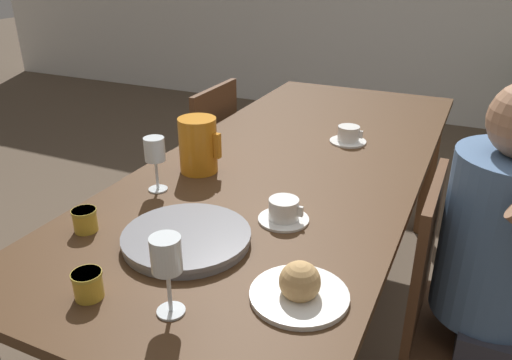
{
  "coord_description": "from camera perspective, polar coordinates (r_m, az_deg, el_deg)",
  "views": [
    {
      "loc": [
        0.58,
        -1.58,
        1.44
      ],
      "look_at": [
        0.0,
        -0.33,
        0.81
      ],
      "focal_mm": 35.0,
      "sensor_mm": 36.0,
      "label": 1
    }
  ],
  "objects": [
    {
      "name": "chair_opposite",
      "position": [
        2.46,
        -7.03,
        1.41
      ],
      "size": [
        0.42,
        0.42,
        0.89
      ],
      "rotation": [
        0.0,
        0.0,
        1.57
      ],
      "color": "#51331E",
      "rests_on": "ground_plane"
    },
    {
      "name": "wine_glass_juice",
      "position": [
        1.01,
        -10.19,
        -8.91
      ],
      "size": [
        0.06,
        0.06,
        0.18
      ],
      "color": "white",
      "rests_on": "dining_table"
    },
    {
      "name": "dining_table",
      "position": [
        1.85,
        4.29,
        -0.08
      ],
      "size": [
        0.9,
        2.19,
        0.76
      ],
      "color": "#472D19",
      "rests_on": "ground_plane"
    },
    {
      "name": "person_seated",
      "position": [
        1.47,
        27.1,
        -8.62
      ],
      "size": [
        0.39,
        0.41,
        1.18
      ],
      "rotation": [
        0.0,
        0.0,
        -1.57
      ],
      "color": "#33333D",
      "rests_on": "ground_plane"
    },
    {
      "name": "bread_plate",
      "position": [
        1.1,
        5.0,
        -12.14
      ],
      "size": [
        0.22,
        0.22,
        0.09
      ],
      "color": "white",
      "rests_on": "dining_table"
    },
    {
      "name": "serving_tray",
      "position": [
        1.3,
        -7.93,
        -6.57
      ],
      "size": [
        0.33,
        0.33,
        0.03
      ],
      "color": "gray",
      "rests_on": "dining_table"
    },
    {
      "name": "wine_glass_water",
      "position": [
        1.55,
        -11.5,
        3.14
      ],
      "size": [
        0.06,
        0.06,
        0.17
      ],
      "color": "white",
      "rests_on": "dining_table"
    },
    {
      "name": "teacup_near_person",
      "position": [
        1.38,
        3.2,
        -3.62
      ],
      "size": [
        0.14,
        0.14,
        0.07
      ],
      "color": "white",
      "rests_on": "dining_table"
    },
    {
      "name": "chair_person_side",
      "position": [
        1.59,
        22.39,
        -14.81
      ],
      "size": [
        0.42,
        0.42,
        0.89
      ],
      "rotation": [
        0.0,
        0.0,
        -1.57
      ],
      "color": "#51331E",
      "rests_on": "ground_plane"
    },
    {
      "name": "jam_jar_amber",
      "position": [
        1.15,
        -18.66,
        -11.15
      ],
      "size": [
        0.07,
        0.07,
        0.06
      ],
      "color": "gold",
      "rests_on": "dining_table"
    },
    {
      "name": "teacup_across",
      "position": [
        1.99,
        10.52,
        5.02
      ],
      "size": [
        0.14,
        0.14,
        0.07
      ],
      "color": "white",
      "rests_on": "dining_table"
    },
    {
      "name": "ground_plane",
      "position": [
        2.21,
        3.72,
        -16.09
      ],
      "size": [
        20.0,
        20.0,
        0.0
      ],
      "primitive_type": "plane",
      "color": "brown"
    },
    {
      "name": "jam_jar_red",
      "position": [
        1.4,
        -18.97,
        -4.25
      ],
      "size": [
        0.07,
        0.07,
        0.06
      ],
      "color": "gold",
      "rests_on": "dining_table"
    },
    {
      "name": "red_pitcher",
      "position": [
        1.68,
        -6.64,
        4.02
      ],
      "size": [
        0.15,
        0.13,
        0.19
      ],
      "color": "orange",
      "rests_on": "dining_table"
    }
  ]
}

